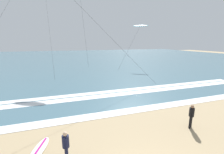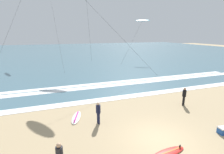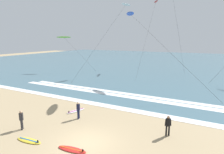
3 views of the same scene
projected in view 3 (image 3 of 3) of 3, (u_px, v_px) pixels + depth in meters
ground_plane at (86, 143)px, 13.30m from camera, size 160.00×160.00×0.00m
ocean_surface at (183, 62)px, 58.43m from camera, size 140.00×90.00×0.01m
wave_foam_shoreline at (132, 110)px, 19.29m from camera, size 54.45×1.08×0.01m
wave_foam_mid_break at (149, 100)px, 22.60m from camera, size 41.18×1.07×0.01m
wave_foam_outer_break at (148, 97)px, 23.85m from camera, size 38.08×0.90×0.01m
surfer_left_near at (168, 124)px, 14.09m from camera, size 0.49×0.32×1.60m
surfer_left_far at (21, 118)px, 15.09m from camera, size 0.38×0.46×1.60m
surfer_right_near at (78, 109)px, 17.14m from camera, size 0.32×0.52×1.60m
surfboard_near_water at (72, 149)px, 12.42m from camera, size 2.15×0.82×0.25m
surfboard_foreground_flat at (76, 111)px, 19.10m from camera, size 1.23×2.18×0.25m
surfboard_left_pile at (29, 141)px, 13.51m from camera, size 2.14×0.78×0.25m
kite_red_high_left at (156, 2)px, 43.98m from camera, size 2.12×17.50×16.01m
kite_lime_high_right at (64, 37)px, 41.68m from camera, size 8.00×4.18×7.80m
kite_white_mid_center at (126, 5)px, 37.57m from camera, size 5.08×14.13×14.18m
kite_blue_far_left at (131, 14)px, 23.64m from camera, size 12.44×3.11×10.52m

